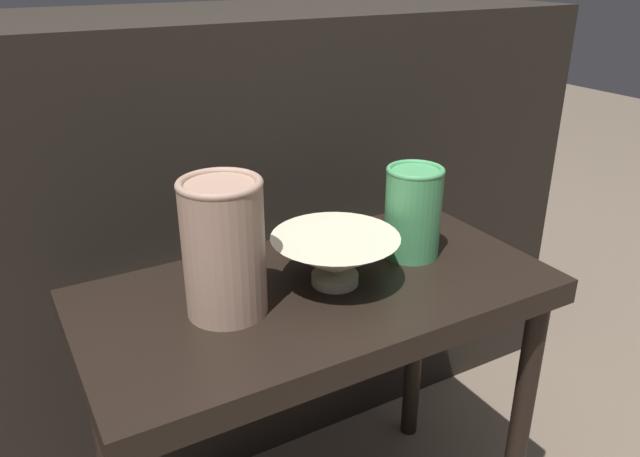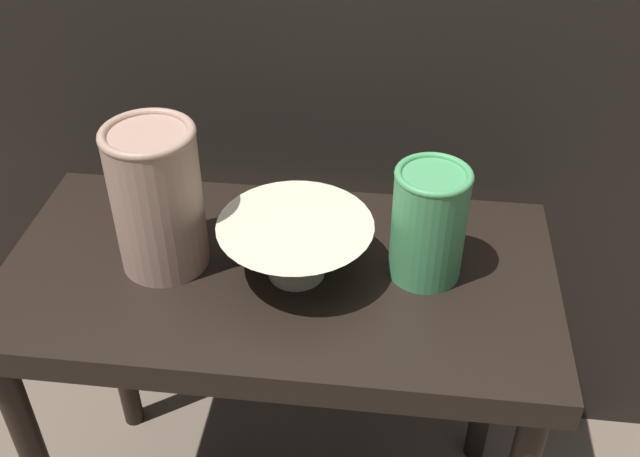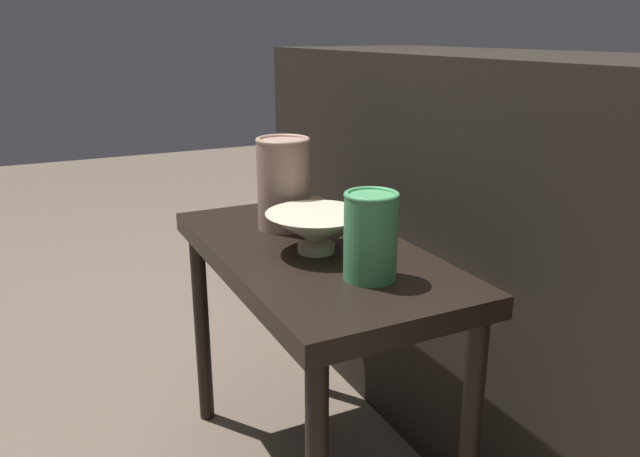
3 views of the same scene
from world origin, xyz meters
The scene contains 5 objects.
table centered at (0.00, 0.00, 0.46)m, with size 0.71×0.37×0.54m.
couch_backdrop centered at (0.00, 0.50, 0.45)m, with size 1.60×0.50×0.90m.
bowl centered at (0.03, -0.01, 0.58)m, with size 0.19×0.19×0.08m.
vase_textured_left centered at (-0.15, 0.00, 0.64)m, with size 0.11×0.11×0.19m.
vase_colorful_right centered at (0.19, 0.02, 0.62)m, with size 0.09×0.09×0.15m.
Camera 1 is at (-0.41, -0.72, 1.00)m, focal length 35.00 mm.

